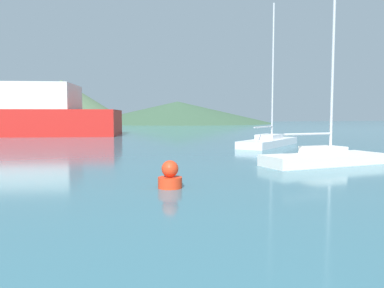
% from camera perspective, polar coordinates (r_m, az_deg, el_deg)
% --- Properties ---
extents(sailboat_inner, '(5.77, 2.20, 7.37)m').
position_cam_1_polar(sailboat_inner, '(17.52, 19.31, -1.82)').
color(sailboat_inner, white).
rests_on(sailboat_inner, ground_plane).
extents(sailboat_outer, '(6.87, 6.06, 10.09)m').
position_cam_1_polar(sailboat_outer, '(27.19, 11.66, 0.52)').
color(sailboat_outer, silver).
rests_on(sailboat_outer, ground_plane).
extents(buoy_marker, '(0.73, 0.73, 0.84)m').
position_cam_1_polar(buoy_marker, '(11.28, -3.37, -4.98)').
color(buoy_marker, red).
rests_on(buoy_marker, ground_plane).
extents(hill_central, '(36.63, 36.63, 11.51)m').
position_cam_1_polar(hill_central, '(105.68, -19.20, 6.08)').
color(hill_central, '#4C6647').
rests_on(hill_central, ground_plane).
extents(hill_east, '(53.15, 53.15, 6.08)m').
position_cam_1_polar(hill_east, '(105.52, -2.20, 4.85)').
color(hill_east, '#38563D').
rests_on(hill_east, ground_plane).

